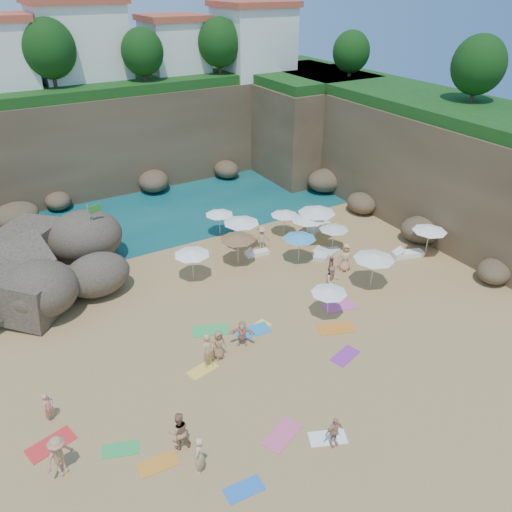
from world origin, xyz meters
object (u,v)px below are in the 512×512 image
person_stand_2 (262,238)px  person_stand_1 (179,431)px  person_stand_5 (71,277)px  lounger_0 (257,253)px  parasol_0 (192,252)px  person_stand_0 (49,407)px  person_stand_4 (345,257)px  flag_pole (93,228)px  person_stand_6 (199,455)px  rock_outcrop (42,288)px  person_stand_3 (331,269)px  parasol_1 (219,213)px  parasol_2 (241,220)px

person_stand_2 → person_stand_1: bearing=70.4°
person_stand_5 → lounger_0: bearing=-13.1°
parasol_0 → person_stand_1: 12.69m
person_stand_0 → person_stand_1: 5.82m
parasol_0 → lounger_0: (4.97, 0.67, -1.78)m
lounger_0 → person_stand_4: size_ratio=0.86×
flag_pole → person_stand_6: bearing=-92.8°
person_stand_1 → person_stand_4: (14.40, 7.42, 0.07)m
rock_outcrop → person_stand_3: size_ratio=5.29×
person_stand_2 → parasol_1: bearing=-43.4°
flag_pole → parasol_0: bearing=-44.6°
person_stand_0 → parasol_1: bearing=1.7°
flag_pole → parasol_0: flag_pole is taller
person_stand_3 → parasol_2: bearing=61.0°
parasol_0 → flag_pole: bearing=135.4°
parasol_1 → flag_pole: bearing=-179.3°
person_stand_1 → flag_pole: bearing=-82.7°
person_stand_3 → person_stand_5: person_stand_5 is taller
flag_pole → person_stand_0: (-5.24, -11.81, -2.05)m
person_stand_3 → person_stand_1: bearing=156.0°
person_stand_6 → parasol_1: bearing=-168.0°
person_stand_3 → person_stand_4: (1.49, 0.44, 0.14)m
parasol_0 → person_stand_5: size_ratio=1.35×
person_stand_1 → person_stand_5: bearing=-74.4°
parasol_0 → lounger_0: bearing=7.7°
person_stand_4 → person_stand_5: size_ratio=1.16×
lounger_0 → person_stand_6: person_stand_6 is taller
lounger_0 → flag_pole: bearing=164.2°
rock_outcrop → parasol_1: 12.64m
person_stand_4 → person_stand_6: 16.73m
lounger_0 → person_stand_3: person_stand_3 is taller
flag_pole → person_stand_0: size_ratio=2.98×
parasol_0 → rock_outcrop: bearing=156.1°
person_stand_3 → flag_pole: bearing=90.8°
person_stand_0 → person_stand_5: person_stand_5 is taller
person_stand_6 → person_stand_2: bearing=-177.5°
person_stand_2 → person_stand_6: 17.90m
parasol_1 → person_stand_4: (4.59, -8.53, -0.81)m
flag_pole → lounger_0: 10.64m
parasol_1 → person_stand_3: bearing=-71.0°
parasol_2 → person_stand_0: parasol_2 is taller
flag_pole → parasol_2: 9.48m
rock_outcrop → person_stand_0: rock_outcrop is taller
flag_pole → person_stand_4: size_ratio=2.31×
person_stand_1 → person_stand_2: person_stand_1 is taller
rock_outcrop → person_stand_4: 18.71m
parasol_2 → person_stand_0: (-14.36, -9.30, -1.39)m
person_stand_1 → person_stand_6: bearing=109.0°
parasol_0 → person_stand_2: size_ratio=1.32×
parasol_1 → lounger_0: bearing=-78.6°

